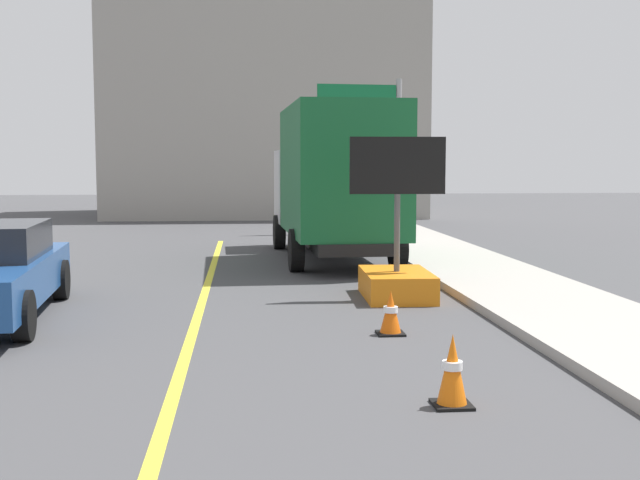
{
  "coord_description": "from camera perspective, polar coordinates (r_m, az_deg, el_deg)",
  "views": [
    {
      "loc": [
        0.71,
        0.65,
        2.26
      ],
      "look_at": [
        1.23,
        6.15,
        1.73
      ],
      "focal_mm": 44.81,
      "sensor_mm": 36.0,
      "label": 1
    }
  ],
  "objects": [
    {
      "name": "arrow_board_trailer",
      "position": [
        13.49,
        5.49,
        -2.11
      ],
      "size": [
        1.6,
        1.83,
        2.7
      ],
      "color": "orange",
      "rests_on": "ground"
    },
    {
      "name": "box_truck",
      "position": [
        18.58,
        1.05,
        4.32
      ],
      "size": [
        2.64,
        7.12,
        3.52
      ],
      "color": "black",
      "rests_on": "ground"
    },
    {
      "name": "highway_guide_sign",
      "position": [
        26.23,
        3.97,
        8.01
      ],
      "size": [
        2.78,
        0.34,
        5.0
      ],
      "color": "gray",
      "rests_on": "ground"
    },
    {
      "name": "far_building_block",
      "position": [
        36.06,
        -4.05,
        10.11
      ],
      "size": [
        13.22,
        8.44,
        10.35
      ],
      "primitive_type": "cube",
      "color": "gray",
      "rests_on": "ground"
    },
    {
      "name": "traffic_cone_mid_lane",
      "position": [
        7.61,
        9.43,
        -9.21
      ],
      "size": [
        0.36,
        0.36,
        0.68
      ],
      "color": "black",
      "rests_on": "ground"
    },
    {
      "name": "traffic_cone_far_lane",
      "position": [
        10.63,
        5.07,
        -5.22
      ],
      "size": [
        0.36,
        0.36,
        0.59
      ],
      "color": "black",
      "rests_on": "ground"
    }
  ]
}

